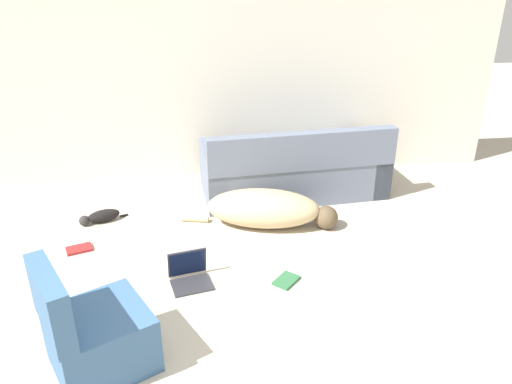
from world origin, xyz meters
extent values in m
cube|color=beige|center=(0.00, 3.63, 1.23)|extent=(6.99, 0.06, 2.47)
cube|color=slate|center=(0.92, 2.99, 0.22)|extent=(2.08, 1.04, 0.43)
cube|color=slate|center=(0.95, 2.61, 0.63)|extent=(2.02, 0.30, 0.40)
cube|color=slate|center=(1.82, 3.06, 0.29)|extent=(0.27, 0.89, 0.57)
cube|color=slate|center=(0.01, 2.92, 0.29)|extent=(0.27, 0.89, 0.57)
ellipsoid|color=tan|center=(0.47, 2.23, 0.19)|extent=(1.20, 0.73, 0.38)
sphere|color=brown|center=(1.08, 2.09, 0.12)|extent=(0.28, 0.28, 0.23)
cylinder|color=tan|center=(-0.21, 2.39, 0.03)|extent=(0.29, 0.12, 0.06)
ellipsoid|color=black|center=(-1.13, 2.52, 0.06)|extent=(0.36, 0.26, 0.12)
sphere|color=#2D2B2B|center=(-1.31, 2.45, 0.05)|extent=(0.14, 0.14, 0.11)
cylinder|color=black|center=(-0.94, 2.60, 0.01)|extent=(0.08, 0.05, 0.02)
cube|color=#2D2D33|center=(-0.25, 1.28, 0.01)|extent=(0.37, 0.31, 0.02)
cube|color=#2D2D33|center=(-0.28, 1.42, 0.14)|extent=(0.33, 0.12, 0.25)
cube|color=#0F1938|center=(-0.28, 1.41, 0.14)|extent=(0.30, 0.10, 0.22)
cube|color=#2D663D|center=(0.53, 1.24, 0.01)|extent=(0.26, 0.26, 0.02)
cube|color=maroon|center=(-1.28, 1.97, 0.01)|extent=(0.26, 0.21, 0.02)
cube|color=#385B84|center=(-0.84, 0.47, 0.20)|extent=(0.79, 0.78, 0.41)
cube|color=#385B84|center=(-1.06, 0.36, 0.61)|extent=(0.37, 0.56, 0.41)
camera|label=1|loc=(-0.16, -2.15, 2.44)|focal=35.00mm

